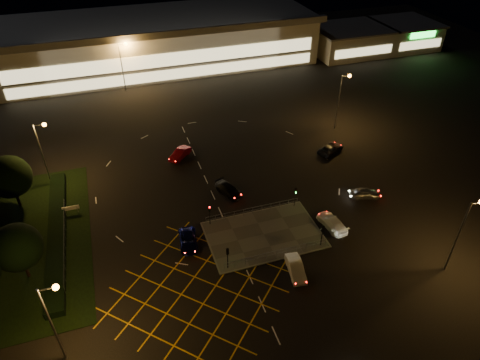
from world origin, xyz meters
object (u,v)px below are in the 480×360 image
object	(u,v)px
car_right_silver	(365,193)
car_queue_white	(296,268)
signal_sw	(228,254)
signal_nw	(209,211)
car_east_grey	(331,149)
signal_ne	(295,193)
car_left_blue	(188,240)
car_far_dkgrey	(229,189)
signal_se	(323,232)
car_approach_white	(332,222)
car_circ_red	(180,154)

from	to	relation	value
car_right_silver	car_queue_white	bearing A→B (deg)	141.31
signal_sw	signal_nw	size ratio (longest dim) A/B	1.00
signal_nw	car_east_grey	world-z (taller)	signal_nw
signal_ne	car_left_blue	xyz separation A→B (m)	(-15.50, -2.63, -1.72)
car_far_dkgrey	car_east_grey	world-z (taller)	car_east_grey
signal_se	car_far_dkgrey	xyz separation A→B (m)	(-7.73, 13.70, -1.68)
car_approach_white	signal_se	bearing A→B (deg)	35.54
car_right_silver	signal_sw	bearing A→B (deg)	125.13
signal_sw	car_east_grey	size ratio (longest dim) A/B	0.63
car_approach_white	signal_nw	bearing A→B (deg)	-26.25
signal_se	car_right_silver	size ratio (longest dim) A/B	0.75
car_right_silver	car_circ_red	xyz separation A→B (m)	(-22.74, 18.32, 0.02)
car_right_silver	signal_se	bearing A→B (deg)	141.54
car_right_silver	car_left_blue	bearing A→B (deg)	111.39
car_left_blue	car_approach_white	xyz separation A→B (m)	(18.46, -2.67, 0.08)
signal_sw	car_approach_white	xyz separation A→B (m)	(14.96, 2.69, -1.63)
signal_se	signal_nw	world-z (taller)	same
car_far_dkgrey	car_right_silver	world-z (taller)	car_right_silver
signal_nw	signal_se	bearing A→B (deg)	-33.65
car_left_blue	car_east_grey	world-z (taller)	car_east_grey
signal_se	car_east_grey	size ratio (longest dim) A/B	0.63
car_right_silver	car_approach_white	size ratio (longest dim) A/B	0.83
signal_ne	car_east_grey	distance (m)	15.92
car_far_dkgrey	car_queue_white	bearing A→B (deg)	-101.67
car_circ_red	signal_se	bearing A→B (deg)	-17.26
signal_ne	car_approach_white	bearing A→B (deg)	-60.81
signal_sw	signal_nw	bearing A→B (deg)	-90.00
signal_se	car_queue_white	world-z (taller)	signal_se
signal_nw	car_circ_red	bearing A→B (deg)	91.34
car_queue_white	car_right_silver	size ratio (longest dim) A/B	1.06
signal_nw	car_queue_white	world-z (taller)	signal_nw
signal_se	signal_nw	size ratio (longest dim) A/B	1.00
signal_sw	signal_ne	xyz separation A→B (m)	(12.00, 7.99, 0.00)
signal_ne	car_circ_red	distance (m)	21.21
car_far_dkgrey	car_right_silver	distance (m)	19.34
car_circ_red	car_approach_white	distance (m)	27.19
signal_ne	car_right_silver	size ratio (longest dim) A/B	0.75
signal_ne	car_east_grey	xyz separation A→B (m)	(11.39, 11.00, -1.68)
signal_nw	car_far_dkgrey	bearing A→B (deg)	53.22
signal_nw	car_east_grey	distance (m)	25.90
signal_se	car_far_dkgrey	size ratio (longest dim) A/B	0.67
signal_sw	car_left_blue	xyz separation A→B (m)	(-3.50, 5.36, -1.72)
car_left_blue	car_approach_white	size ratio (longest dim) A/B	0.92
car_queue_white	car_approach_white	bearing A→B (deg)	45.04
signal_se	signal_sw	bearing A→B (deg)	0.00
car_circ_red	signal_sw	bearing A→B (deg)	-42.62
car_left_blue	signal_sw	bearing A→B (deg)	-50.17
signal_sw	car_far_dkgrey	xyz separation A→B (m)	(4.27, 13.70, -1.68)
signal_sw	signal_nw	xyz separation A→B (m)	(0.00, 7.99, 0.00)
signal_se	car_left_blue	distance (m)	16.49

